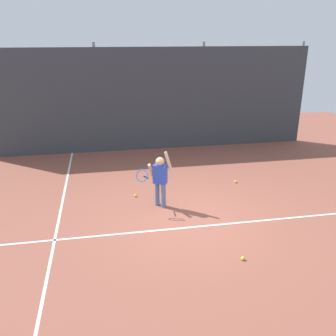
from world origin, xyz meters
The scene contains 11 objects.
ground_plane centered at (0.00, 0.00, 0.00)m, with size 20.00×20.00×0.00m, color brown.
court_line_baseline centered at (0.00, -0.38, 0.00)m, with size 9.00×0.05×0.00m, color white.
court_line_sideline centered at (-2.74, 1.00, 0.00)m, with size 0.05×9.00×0.00m, color white.
back_fence_windscreen centered at (0.00, 5.29, 1.71)m, with size 11.04×0.08×3.41m, color #383D42.
fence_post_1 centered at (-1.79, 5.35, 1.78)m, with size 0.09×0.09×3.56m, color slate.
fence_post_2 centered at (1.79, 5.35, 1.78)m, with size 0.09×0.09×3.56m, color slate.
fence_post_3 centered at (5.37, 5.35, 1.78)m, with size 0.09×0.09×3.56m, color slate.
tennis_player centered at (-0.47, 0.72, 0.73)m, with size 0.88×0.54×1.35m.
tennis_ball_0 centered at (-0.99, 1.35, 0.03)m, with size 0.07×0.07×0.07m, color #CCE033.
tennis_ball_1 centered at (0.64, -1.69, 0.03)m, with size 0.07×0.07×0.07m, color #CCE033.
tennis_ball_3 centered at (1.79, 1.75, 0.03)m, with size 0.07×0.07×0.07m, color #CCE033.
Camera 1 is at (-1.68, -6.86, 3.80)m, focal length 38.79 mm.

